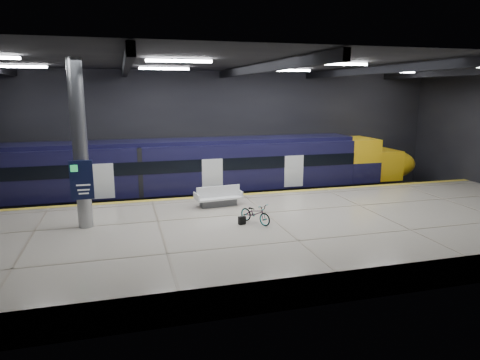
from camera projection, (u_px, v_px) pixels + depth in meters
name	position (u px, v px, depth m)	size (l,w,h in m)	color
ground	(259.00, 228.00, 21.33)	(30.00, 30.00, 0.00)	black
room_shell	(260.00, 113.00, 20.17)	(30.10, 16.10, 8.05)	black
platform	(276.00, 234.00, 18.86)	(30.00, 11.00, 1.10)	#B4A898
safety_strip	(244.00, 194.00, 23.70)	(30.00, 0.40, 0.01)	gold
rails	(231.00, 200.00, 26.50)	(30.00, 1.52, 0.16)	gray
train	(188.00, 171.00, 25.40)	(29.40, 2.84, 3.79)	black
bench	(218.00, 199.00, 21.25)	(2.39, 1.19, 1.02)	#595B60
bicycle	(255.00, 213.00, 18.45)	(0.59, 1.68, 0.88)	#99999E
pannier_bag	(242.00, 220.00, 18.35)	(0.30, 0.18, 0.35)	black
info_column	(80.00, 148.00, 17.36)	(0.90, 0.78, 6.90)	#9EA0A5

